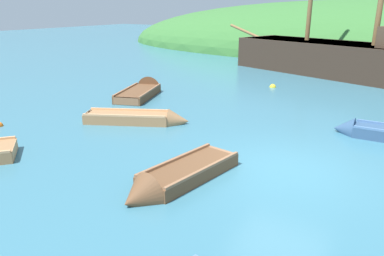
# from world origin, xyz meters

# --- Properties ---
(ground_plane) EXTENTS (120.00, 120.00, 0.00)m
(ground_plane) POSITION_xyz_m (0.00, 0.00, 0.00)
(ground_plane) COLOR teal
(shore_hill) EXTENTS (51.13, 23.92, 9.35)m
(shore_hill) POSITION_xyz_m (-3.62, 30.89, 0.00)
(shore_hill) COLOR #387033
(shore_hill) RESTS_ON ground
(sailing_ship) EXTENTS (15.80, 7.72, 13.01)m
(sailing_ship) POSITION_xyz_m (-1.70, 15.17, 0.77)
(sailing_ship) COLOR #38281E
(sailing_ship) RESTS_ON ground
(rowboat_portside) EXTENTS (3.13, 1.01, 0.86)m
(rowboat_portside) POSITION_xyz_m (1.81, 3.94, 0.12)
(rowboat_portside) COLOR #335175
(rowboat_portside) RESTS_ON ground
(rowboat_far) EXTENTS (2.42, 3.92, 1.22)m
(rowboat_far) POSITION_xyz_m (-8.67, 4.72, 0.11)
(rowboat_far) COLOR brown
(rowboat_far) RESTS_ON ground
(rowboat_center) EXTENTS (3.79, 2.49, 0.86)m
(rowboat_center) POSITION_xyz_m (-5.79, 1.10, 0.12)
(rowboat_center) COLOR #9E7047
(rowboat_center) RESTS_ON ground
(rowboat_outer_right) EXTENTS (1.53, 3.58, 0.98)m
(rowboat_outer_right) POSITION_xyz_m (-1.96, -2.30, 0.10)
(rowboat_outer_right) COLOR brown
(rowboat_outer_right) RESTS_ON ground
(buoy_yellow) EXTENTS (0.34, 0.34, 0.34)m
(buoy_yellow) POSITION_xyz_m (-3.95, 9.65, 0.00)
(buoy_yellow) COLOR yellow
(buoy_yellow) RESTS_ON ground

